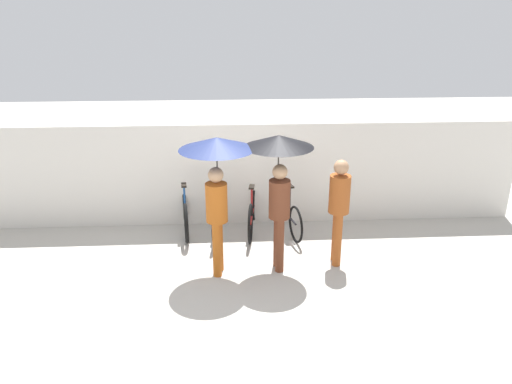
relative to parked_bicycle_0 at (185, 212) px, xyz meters
The scene contains 9 objects.
ground_plane 2.12m from the parked_bicycle_0, 64.25° to the right, with size 30.00×30.00×0.00m, color #B7B2A8.
back_wall 1.12m from the parked_bicycle_0, 18.95° to the left, with size 10.47×0.12×1.88m.
parked_bicycle_0 is the anchor object (origin of this frame).
parked_bicycle_1 0.61m from the parked_bicycle_0, ahead, with size 0.44×1.81×1.01m.
parked_bicycle_2 1.22m from the parked_bicycle_0, ahead, with size 0.44×1.69×0.98m.
parked_bicycle_3 1.82m from the parked_bicycle_0, ahead, with size 0.53×1.65×1.05m.
pedestrian_leading 2.08m from the parked_bicycle_0, 67.11° to the right, with size 1.10×1.10×2.10m.
pedestrian_center 2.45m from the parked_bicycle_0, 42.40° to the right, with size 1.03×1.03×2.10m.
pedestrian_trailing 2.89m from the parked_bicycle_0, 28.86° to the right, with size 0.32×0.32×1.71m.
Camera 1 is at (-0.11, -6.44, 3.87)m, focal length 35.00 mm.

